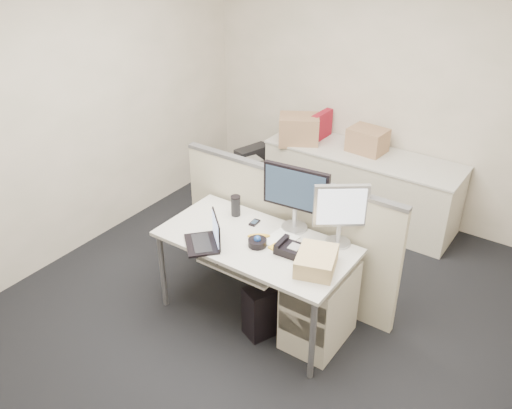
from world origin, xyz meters
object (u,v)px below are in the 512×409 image
Objects in this scene: monitor_main at (296,199)px; desk_phone at (290,249)px; desk at (256,248)px; laptop at (201,232)px.

desk_phone is (0.15, -0.31, -0.23)m from monitor_main.
desk_phone is (0.30, 0.01, 0.10)m from desk.
laptop is (-0.45, -0.60, -0.15)m from monitor_main.
desk is 0.48m from monitor_main.
laptop is at bearing -157.84° from desk_phone.
desk is at bearing 85.61° from laptop.
desk_phone is (0.60, 0.29, -0.08)m from laptop.
desk_phone is at bearing 68.33° from laptop.
monitor_main is at bearing 95.71° from laptop.
monitor_main reaches higher than laptop.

